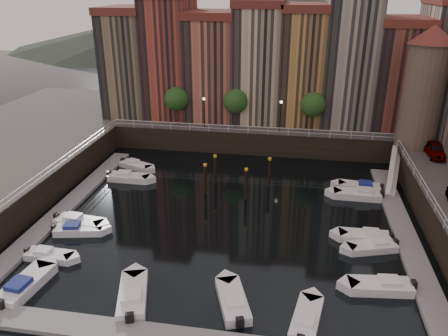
% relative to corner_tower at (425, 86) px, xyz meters
% --- Properties ---
extents(ground, '(200.00, 200.00, 0.00)m').
position_rel_corner_tower_xyz_m(ground, '(-20.00, -14.50, -10.19)').
color(ground, black).
rests_on(ground, ground).
extents(quay_far, '(80.00, 20.00, 3.00)m').
position_rel_corner_tower_xyz_m(quay_far, '(-20.00, 11.50, -8.69)').
color(quay_far, black).
rests_on(quay_far, ground).
extents(dock_left, '(2.00, 28.00, 0.35)m').
position_rel_corner_tower_xyz_m(dock_left, '(-36.20, -15.50, -10.02)').
color(dock_left, gray).
rests_on(dock_left, ground).
extents(dock_right, '(2.00, 28.00, 0.35)m').
position_rel_corner_tower_xyz_m(dock_right, '(-3.80, -15.50, -10.02)').
color(dock_right, gray).
rests_on(dock_right, ground).
extents(mountains, '(145.00, 100.00, 18.00)m').
position_rel_corner_tower_xyz_m(mountains, '(-18.28, 95.50, -2.28)').
color(mountains, '#2D382D').
rests_on(mountains, ground).
extents(far_terrace, '(48.70, 10.30, 17.50)m').
position_rel_corner_tower_xyz_m(far_terrace, '(-16.69, 9.00, 0.76)').
color(far_terrace, '#7D6B4F').
rests_on(far_terrace, quay_far).
extents(corner_tower, '(5.20, 5.20, 13.80)m').
position_rel_corner_tower_xyz_m(corner_tower, '(0.00, 0.00, 0.00)').
color(corner_tower, '#6B5B4C').
rests_on(corner_tower, quay_right).
extents(promenade_trees, '(21.20, 3.20, 5.20)m').
position_rel_corner_tower_xyz_m(promenade_trees, '(-21.33, 3.70, -3.61)').
color(promenade_trees, black).
rests_on(promenade_trees, quay_far).
extents(street_lamps, '(10.36, 0.36, 4.18)m').
position_rel_corner_tower_xyz_m(street_lamps, '(-21.00, 2.70, -4.30)').
color(street_lamps, black).
rests_on(street_lamps, quay_far).
extents(railings, '(36.08, 34.04, 0.52)m').
position_rel_corner_tower_xyz_m(railings, '(-20.00, -9.62, -6.41)').
color(railings, white).
rests_on(railings, ground).
extents(gangway, '(2.78, 8.32, 3.73)m').
position_rel_corner_tower_xyz_m(gangway, '(-2.90, -4.50, -8.28)').
color(gangway, white).
rests_on(gangway, ground).
extents(mooring_pilings, '(6.90, 3.70, 3.78)m').
position_rel_corner_tower_xyz_m(mooring_pilings, '(-20.21, -9.39, -8.54)').
color(mooring_pilings, black).
rests_on(mooring_pilings, ground).
extents(boat_left_0, '(4.17, 1.62, 0.95)m').
position_rel_corner_tower_xyz_m(boat_left_0, '(-33.25, -24.56, -9.87)').
color(boat_left_0, white).
rests_on(boat_left_0, ground).
extents(boat_left_1, '(4.66, 2.46, 1.04)m').
position_rel_corner_tower_xyz_m(boat_left_1, '(-32.81, -20.40, -9.84)').
color(boat_left_1, white).
rests_on(boat_left_1, ground).
extents(boat_left_2, '(4.96, 2.23, 1.12)m').
position_rel_corner_tower_xyz_m(boat_left_2, '(-33.39, -19.17, -9.82)').
color(boat_left_2, white).
rests_on(boat_left_2, ground).
extents(boat_left_3, '(4.95, 1.88, 1.13)m').
position_rel_corner_tower_xyz_m(boat_left_3, '(-32.54, -8.73, -9.81)').
color(boat_left_3, white).
rests_on(boat_left_3, ground).
extents(boat_left_4, '(4.54, 3.02, 1.03)m').
position_rel_corner_tower_xyz_m(boat_left_4, '(-32.98, -5.08, -9.85)').
color(boat_left_4, white).
rests_on(boat_left_4, ground).
extents(boat_right_0, '(4.94, 2.26, 1.11)m').
position_rel_corner_tower_xyz_m(boat_right_0, '(-7.07, -24.18, -9.82)').
color(boat_right_0, white).
rests_on(boat_right_0, ground).
extents(boat_right_1, '(4.48, 2.79, 1.01)m').
position_rel_corner_tower_xyz_m(boat_right_1, '(-6.94, -18.82, -9.86)').
color(boat_right_1, white).
rests_on(boat_right_1, ground).
extents(boat_right_2, '(4.61, 1.73, 1.06)m').
position_rel_corner_tower_xyz_m(boat_right_2, '(-7.36, -17.27, -9.84)').
color(boat_right_2, white).
rests_on(boat_right_2, ground).
extents(boat_right_3, '(5.11, 1.89, 1.17)m').
position_rel_corner_tower_xyz_m(boat_right_3, '(-7.07, -8.89, -9.80)').
color(boat_right_3, white).
rests_on(boat_right_3, ground).
extents(boat_right_4, '(4.80, 2.16, 1.08)m').
position_rel_corner_tower_xyz_m(boat_right_4, '(-6.62, -6.84, -9.83)').
color(boat_right_4, white).
rests_on(boat_right_4, ground).
extents(boat_near_0, '(2.43, 5.34, 1.20)m').
position_rel_corner_tower_xyz_m(boat_near_0, '(-32.87, -28.49, -9.79)').
color(boat_near_0, white).
rests_on(boat_near_0, ground).
extents(boat_near_1, '(3.25, 5.41, 1.21)m').
position_rel_corner_tower_xyz_m(boat_near_1, '(-24.63, -28.34, -9.79)').
color(boat_near_1, white).
rests_on(boat_near_1, ground).
extents(boat_near_2, '(3.24, 5.02, 1.13)m').
position_rel_corner_tower_xyz_m(boat_near_2, '(-17.55, -27.67, -9.81)').
color(boat_near_2, white).
rests_on(boat_near_2, ground).
extents(boat_near_3, '(2.42, 4.73, 1.06)m').
position_rel_corner_tower_xyz_m(boat_near_3, '(-12.52, -28.54, -9.84)').
color(boat_near_3, white).
rests_on(boat_near_3, ground).
extents(car_a, '(2.01, 4.75, 1.60)m').
position_rel_corner_tower_xyz_m(car_a, '(1.45, -3.24, -6.39)').
color(car_a, gray).
rests_on(car_a, quay_right).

